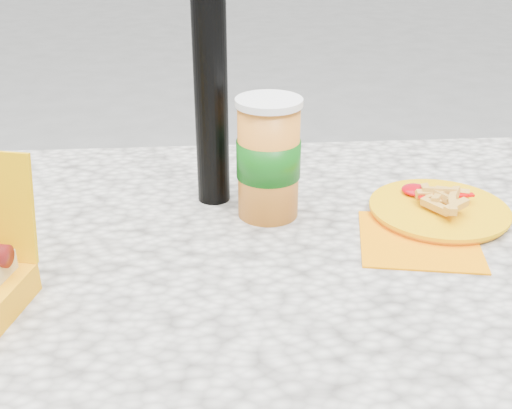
{
  "coord_description": "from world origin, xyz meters",
  "views": [
    {
      "loc": [
        -0.0,
        -0.76,
        1.19
      ],
      "look_at": [
        0.06,
        0.03,
        0.8
      ],
      "focal_mm": 45.0,
      "sensor_mm": 36.0,
      "label": 1
    }
  ],
  "objects": [
    {
      "name": "picnic_table",
      "position": [
        0.0,
        0.0,
        0.64
      ],
      "size": [
        1.2,
        0.8,
        0.75
      ],
      "color": "beige",
      "rests_on": "ground"
    },
    {
      "name": "fries_plate",
      "position": [
        0.33,
        0.07,
        0.76
      ],
      "size": [
        0.25,
        0.28,
        0.04
      ],
      "rotation": [
        0.0,
        0.0,
        -0.31
      ],
      "color": "#FF8700",
      "rests_on": "picnic_table"
    },
    {
      "name": "soda_cup",
      "position": [
        0.08,
        0.1,
        0.84
      ],
      "size": [
        0.1,
        0.1,
        0.18
      ],
      "rotation": [
        0.0,
        0.0,
        -0.13
      ],
      "color": "orange",
      "rests_on": "picnic_table"
    }
  ]
}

